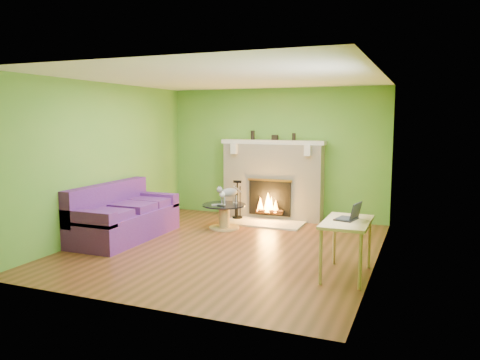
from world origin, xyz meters
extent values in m
plane|color=#522E17|center=(0.00, 0.00, 0.00)|extent=(5.00, 5.00, 0.00)
plane|color=white|center=(0.00, 0.00, 2.60)|extent=(5.00, 5.00, 0.00)
plane|color=#4E902F|center=(0.00, 2.50, 1.30)|extent=(5.00, 0.00, 5.00)
plane|color=#4E902F|center=(0.00, -2.50, 1.30)|extent=(5.00, 0.00, 5.00)
plane|color=#4E902F|center=(-2.25, 0.00, 1.30)|extent=(0.00, 5.00, 5.00)
plane|color=#4E902F|center=(2.25, 0.00, 1.30)|extent=(0.00, 5.00, 5.00)
plane|color=silver|center=(2.24, -0.90, 1.55)|extent=(0.00, 1.20, 1.20)
plane|color=white|center=(2.23, -0.90, 1.55)|extent=(0.00, 1.06, 1.06)
cube|color=beige|center=(0.00, 2.33, 0.75)|extent=(2.00, 0.35, 1.50)
cube|color=black|center=(0.00, 2.13, 0.44)|extent=(0.85, 0.03, 0.68)
cube|color=gold|center=(0.00, 2.13, 0.80)|extent=(0.91, 0.02, 0.04)
cylinder|color=black|center=(0.00, 2.10, 0.16)|extent=(0.55, 0.07, 0.07)
cube|color=beige|center=(0.00, 2.30, 1.54)|extent=(2.10, 0.28, 0.08)
cube|color=beige|center=(-0.75, 2.11, 1.40)|extent=(0.12, 0.10, 0.20)
cube|color=beige|center=(0.75, 2.11, 1.40)|extent=(0.12, 0.10, 0.20)
cube|color=beige|center=(0.00, 1.80, 0.01)|extent=(1.50, 0.75, 0.03)
cube|color=beige|center=(0.00, 2.30, 1.54)|extent=(2.10, 0.28, 0.08)
cube|color=#4D1B68|center=(-1.80, -0.12, 0.23)|extent=(0.92, 2.03, 0.46)
cube|color=#4D1B68|center=(-2.15, -0.12, 0.63)|extent=(0.21, 2.03, 0.57)
cube|color=#4D1B68|center=(-1.80, -1.03, 0.52)|extent=(0.92, 0.21, 0.23)
cube|color=#4D1B68|center=(-1.80, 0.79, 0.52)|extent=(0.92, 0.21, 0.23)
cube|color=#4D1B68|center=(-1.75, -0.69, 0.52)|extent=(0.73, 0.54, 0.13)
cube|color=#4D1B68|center=(-1.75, -0.02, 0.52)|extent=(0.73, 0.54, 0.13)
cube|color=#4D1B68|center=(-1.75, 0.56, 0.52)|extent=(0.73, 0.54, 0.13)
cylinder|color=tan|center=(-0.55, 1.15, 0.01)|extent=(0.55, 0.55, 0.03)
cylinder|color=tan|center=(-0.55, 1.15, 0.22)|extent=(0.20, 0.20, 0.39)
cylinder|color=black|center=(-0.55, 1.15, 0.44)|extent=(0.79, 0.79, 0.02)
cube|color=tan|center=(1.95, -0.67, 0.70)|extent=(0.56, 0.97, 0.04)
cylinder|color=tan|center=(1.72, -1.10, 0.34)|extent=(0.04, 0.04, 0.68)
cylinder|color=tan|center=(2.18, -1.10, 0.34)|extent=(0.04, 0.04, 0.68)
cylinder|color=tan|center=(1.72, -0.23, 0.34)|extent=(0.04, 0.04, 0.68)
cylinder|color=tan|center=(2.18, -0.23, 0.34)|extent=(0.04, 0.04, 0.68)
cube|color=gray|center=(-0.65, 1.03, 0.46)|extent=(0.17, 0.13, 0.02)
cube|color=black|center=(-0.53, 0.97, 0.46)|extent=(0.17, 0.09, 0.02)
cylinder|color=black|center=(-0.43, 2.33, 1.67)|extent=(0.08, 0.08, 0.18)
cylinder|color=black|center=(0.42, 2.33, 1.65)|extent=(0.07, 0.07, 0.14)
cube|color=black|center=(0.04, 2.33, 1.63)|extent=(0.12, 0.08, 0.10)
camera|label=1|loc=(2.85, -6.52, 1.98)|focal=35.00mm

